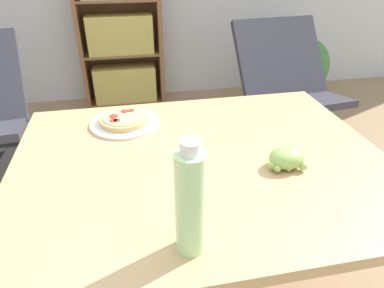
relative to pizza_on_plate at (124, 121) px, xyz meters
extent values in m
cube|color=tan|center=(0.24, -0.29, -0.03)|extent=(1.21, 0.95, 0.03)
cylinder|color=tan|center=(-0.31, 0.12, -0.42)|extent=(0.06, 0.06, 0.74)
cylinder|color=tan|center=(0.78, 0.12, -0.42)|extent=(0.06, 0.06, 0.74)
cylinder|color=white|center=(0.00, 0.00, -0.01)|extent=(0.26, 0.26, 0.01)
cylinder|color=#DBB26B|center=(0.00, 0.00, 0.01)|extent=(0.19, 0.19, 0.02)
cylinder|color=#EACC7A|center=(0.00, 0.00, 0.02)|extent=(0.16, 0.16, 0.00)
cylinder|color=#A83328|center=(0.00, 0.04, 0.02)|extent=(0.03, 0.03, 0.00)
cylinder|color=#A83328|center=(-0.03, -0.03, 0.02)|extent=(0.02, 0.02, 0.00)
cylinder|color=#A83328|center=(-0.04, -0.03, 0.02)|extent=(0.03, 0.03, 0.00)
cylinder|color=#A83328|center=(-0.04, 0.00, 0.02)|extent=(0.03, 0.03, 0.00)
cylinder|color=#A83328|center=(0.03, 0.04, 0.02)|extent=(0.02, 0.02, 0.00)
ellipsoid|color=#93BC5B|center=(0.48, -0.39, 0.02)|extent=(0.11, 0.09, 0.06)
sphere|color=#93BC5B|center=(0.48, -0.42, 0.00)|extent=(0.02, 0.02, 0.02)
sphere|color=#93BC5B|center=(0.50, -0.40, 0.01)|extent=(0.02, 0.02, 0.02)
sphere|color=#93BC5B|center=(0.43, -0.41, 0.01)|extent=(0.02, 0.02, 0.02)
sphere|color=#93BC5B|center=(0.50, -0.41, 0.02)|extent=(0.02, 0.02, 0.02)
sphere|color=#93BC5B|center=(0.52, -0.43, 0.00)|extent=(0.03, 0.03, 0.03)
sphere|color=#93BC5B|center=(0.44, -0.43, 0.00)|extent=(0.02, 0.02, 0.02)
sphere|color=#93BC5B|center=(0.52, -0.37, 0.02)|extent=(0.02, 0.02, 0.02)
cylinder|color=#B7EAA3|center=(0.13, -0.66, 0.11)|extent=(0.07, 0.07, 0.25)
cylinder|color=white|center=(0.13, -0.66, 0.25)|extent=(0.04, 0.04, 0.03)
cube|color=black|center=(1.23, 1.02, -0.74)|extent=(0.69, 0.61, 0.10)
cube|color=#383842|center=(1.23, 0.94, -0.43)|extent=(0.74, 0.57, 0.14)
cube|color=#383842|center=(1.21, 1.24, -0.18)|extent=(0.73, 0.48, 0.55)
cube|color=brown|center=(-0.35, 2.06, -0.06)|extent=(0.04, 0.31, 1.44)
cube|color=brown|center=(0.36, 2.06, -0.06)|extent=(0.04, 0.31, 1.44)
cube|color=brown|center=(0.01, 2.21, -0.06)|extent=(0.75, 0.01, 1.44)
cube|color=brown|center=(0.01, 2.06, -0.77)|extent=(0.67, 0.29, 0.02)
cube|color=#CCBC5B|center=(0.01, 2.04, -0.59)|extent=(0.58, 0.21, 0.34)
cube|color=brown|center=(0.01, 2.06, -0.30)|extent=(0.67, 0.29, 0.02)
cube|color=#CCBC5B|center=(0.01, 2.04, -0.12)|extent=(0.58, 0.21, 0.34)
cylinder|color=#8E5B42|center=(1.70, 1.71, -0.70)|extent=(0.26, 0.26, 0.17)
ellipsoid|color=#428442|center=(1.70, 1.71, -0.43)|extent=(0.46, 0.39, 0.53)
camera|label=1|loc=(0.02, -1.20, 0.59)|focal=32.00mm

